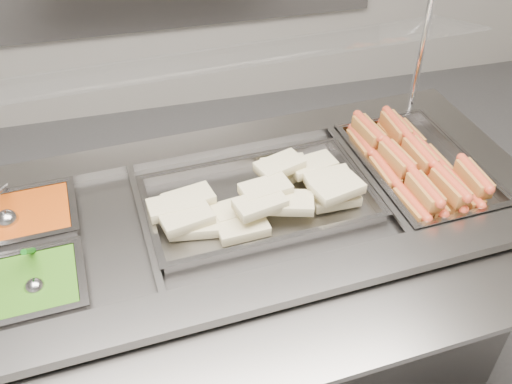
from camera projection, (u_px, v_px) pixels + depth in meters
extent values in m
cube|color=slate|center=(243.00, 297.00, 2.14)|extent=(1.92, 0.90, 0.90)
cube|color=gray|center=(279.00, 286.00, 1.58)|extent=(1.96, 0.26, 0.03)
cube|color=gray|center=(212.00, 142.00, 2.11)|extent=(1.96, 0.26, 0.03)
cube|color=gray|center=(481.00, 152.00, 2.06)|extent=(0.17, 0.60, 0.03)
cube|color=black|center=(241.00, 231.00, 1.92)|extent=(1.72, 0.70, 0.02)
cube|color=gray|center=(366.00, 175.00, 1.94)|extent=(0.06, 0.59, 0.01)
cube|color=gray|center=(144.00, 222.00, 1.76)|extent=(0.06, 0.59, 0.01)
cube|color=gray|center=(301.00, 344.00, 1.47)|extent=(1.89, 0.38, 0.02)
cylinder|color=silver|center=(421.00, 53.00, 2.12)|extent=(0.02, 0.02, 0.46)
cube|color=silver|center=(218.00, 58.00, 1.73)|extent=(1.73, 0.41, 0.09)
cube|color=#BE3F0A|center=(25.00, 224.00, 1.81)|extent=(0.31, 0.25, 0.09)
cube|color=#186610|center=(27.00, 294.00, 1.59)|extent=(0.31, 0.25, 0.09)
cube|color=brown|center=(411.00, 207.00, 1.83)|extent=(0.07, 0.16, 0.05)
cylinder|color=red|center=(413.00, 202.00, 1.82)|extent=(0.05, 0.17, 0.03)
cube|color=brown|center=(385.00, 174.00, 1.97)|extent=(0.06, 0.16, 0.05)
cylinder|color=red|center=(386.00, 169.00, 1.95)|extent=(0.04, 0.17, 0.03)
cube|color=brown|center=(361.00, 145.00, 2.10)|extent=(0.06, 0.16, 0.05)
cylinder|color=red|center=(362.00, 140.00, 2.09)|extent=(0.04, 0.17, 0.03)
cube|color=brown|center=(429.00, 203.00, 1.85)|extent=(0.06, 0.16, 0.05)
cylinder|color=red|center=(430.00, 198.00, 1.84)|extent=(0.04, 0.17, 0.03)
cube|color=brown|center=(401.00, 171.00, 1.98)|extent=(0.07, 0.16, 0.05)
cylinder|color=red|center=(402.00, 165.00, 1.97)|extent=(0.04, 0.17, 0.03)
cube|color=brown|center=(377.00, 142.00, 2.12)|extent=(0.06, 0.16, 0.05)
cylinder|color=red|center=(378.00, 137.00, 2.10)|extent=(0.04, 0.17, 0.03)
cube|color=brown|center=(447.00, 199.00, 1.87)|extent=(0.07, 0.16, 0.05)
cylinder|color=red|center=(448.00, 194.00, 1.85)|extent=(0.05, 0.17, 0.03)
cube|color=brown|center=(418.00, 167.00, 2.00)|extent=(0.07, 0.16, 0.05)
cylinder|color=red|center=(419.00, 162.00, 1.98)|extent=(0.05, 0.17, 0.03)
cube|color=brown|center=(393.00, 138.00, 2.13)|extent=(0.07, 0.16, 0.05)
cylinder|color=red|center=(394.00, 134.00, 2.12)|extent=(0.05, 0.17, 0.03)
cube|color=brown|center=(464.00, 195.00, 1.88)|extent=(0.07, 0.16, 0.05)
cylinder|color=red|center=(465.00, 190.00, 1.87)|extent=(0.05, 0.17, 0.03)
cube|color=brown|center=(434.00, 163.00, 2.01)|extent=(0.06, 0.16, 0.05)
cylinder|color=red|center=(435.00, 158.00, 2.00)|extent=(0.04, 0.17, 0.03)
cube|color=brown|center=(408.00, 135.00, 2.15)|extent=(0.06, 0.16, 0.05)
cylinder|color=red|center=(409.00, 131.00, 2.13)|extent=(0.04, 0.17, 0.03)
cube|color=brown|center=(425.00, 192.00, 1.81)|extent=(0.06, 0.16, 0.05)
cylinder|color=red|center=(426.00, 187.00, 1.79)|extent=(0.04, 0.17, 0.03)
cube|color=brown|center=(397.00, 159.00, 1.95)|extent=(0.07, 0.16, 0.05)
cylinder|color=red|center=(398.00, 153.00, 1.93)|extent=(0.05, 0.17, 0.03)
cube|color=brown|center=(368.00, 131.00, 2.07)|extent=(0.07, 0.16, 0.05)
cylinder|color=red|center=(369.00, 126.00, 2.06)|extent=(0.05, 0.17, 0.03)
cube|color=brown|center=(450.00, 187.00, 1.83)|extent=(0.07, 0.16, 0.05)
cylinder|color=red|center=(452.00, 182.00, 1.81)|extent=(0.05, 0.17, 0.03)
cube|color=brown|center=(419.00, 155.00, 1.96)|extent=(0.06, 0.16, 0.05)
cylinder|color=red|center=(421.00, 150.00, 1.95)|extent=(0.04, 0.17, 0.03)
cube|color=brown|center=(395.00, 127.00, 2.09)|extent=(0.06, 0.16, 0.05)
cylinder|color=red|center=(396.00, 122.00, 2.08)|extent=(0.04, 0.17, 0.03)
cube|color=brown|center=(473.00, 179.00, 1.86)|extent=(0.05, 0.16, 0.05)
cylinder|color=red|center=(475.00, 173.00, 1.85)|extent=(0.03, 0.17, 0.03)
cube|color=#C6B785|center=(284.00, 202.00, 1.84)|extent=(0.17, 0.13, 0.03)
cube|color=#C6B785|center=(237.00, 210.00, 1.81)|extent=(0.17, 0.11, 0.03)
cube|color=#C6B785|center=(187.00, 202.00, 1.84)|extent=(0.17, 0.12, 0.03)
cube|color=#C6B785|center=(284.00, 166.00, 1.98)|extent=(0.16, 0.09, 0.03)
cube|color=#C6B785|center=(243.00, 228.00, 1.75)|extent=(0.16, 0.10, 0.03)
cube|color=#C6B785|center=(290.00, 172.00, 1.96)|extent=(0.18, 0.14, 0.03)
cube|color=#C6B785|center=(194.00, 226.00, 1.75)|extent=(0.17, 0.11, 0.03)
cube|color=#C6B785|center=(335.00, 198.00, 1.85)|extent=(0.16, 0.09, 0.03)
cube|color=#C6B785|center=(329.00, 179.00, 1.87)|extent=(0.16, 0.10, 0.03)
cube|color=#C6B785|center=(289.00, 203.00, 1.78)|extent=(0.17, 0.13, 0.03)
cube|color=#C6B785|center=(312.00, 165.00, 1.93)|extent=(0.17, 0.11, 0.03)
cube|color=#C6B785|center=(173.00, 206.00, 1.77)|extent=(0.16, 0.10, 0.03)
cube|color=#C6B785|center=(187.00, 219.00, 1.73)|extent=(0.17, 0.12, 0.03)
cube|color=#C6B785|center=(189.00, 199.00, 1.80)|extent=(0.17, 0.12, 0.03)
cube|color=#C6B785|center=(260.00, 204.00, 1.74)|extent=(0.17, 0.12, 0.03)
cube|color=#C6B785|center=(338.00, 189.00, 1.80)|extent=(0.17, 0.12, 0.03)
cube|color=#C6B785|center=(266.00, 189.00, 1.79)|extent=(0.17, 0.11, 0.03)
cube|color=#C6B785|center=(280.00, 166.00, 1.88)|extent=(0.18, 0.13, 0.03)
sphere|color=#A3A3A7|center=(7.00, 221.00, 1.75)|extent=(0.07, 0.07, 0.07)
cylinder|color=#A3A3A7|center=(2.00, 189.00, 1.77)|extent=(0.02, 0.17, 0.11)
sphere|color=#A3A3A7|center=(35.00, 288.00, 1.56)|extent=(0.06, 0.06, 0.06)
cylinder|color=#136E16|center=(29.00, 251.00, 1.58)|extent=(0.03, 0.13, 0.13)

